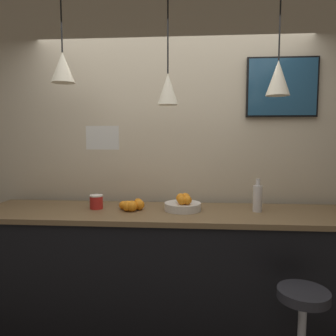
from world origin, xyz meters
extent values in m
cube|color=beige|center=(0.00, 1.19, 1.45)|extent=(8.00, 0.06, 2.90)
cube|color=black|center=(0.00, 0.73, 0.48)|extent=(3.04, 0.67, 0.96)
cube|color=brown|center=(0.00, 0.73, 0.98)|extent=(3.08, 0.71, 0.04)
cylinder|color=#232328|center=(0.88, 0.11, 0.64)|extent=(0.31, 0.31, 0.06)
cylinder|color=beige|center=(0.12, 0.76, 1.04)|extent=(0.30, 0.30, 0.06)
sphere|color=orange|center=(0.12, 0.68, 1.10)|extent=(0.07, 0.07, 0.07)
sphere|color=orange|center=(0.16, 0.69, 1.10)|extent=(0.07, 0.07, 0.07)
sphere|color=orange|center=(0.10, 0.74, 1.11)|extent=(0.08, 0.08, 0.08)
sphere|color=orange|center=(0.14, 0.76, 1.11)|extent=(0.08, 0.08, 0.08)
sphere|color=orange|center=(-0.30, 0.75, 1.04)|extent=(0.08, 0.08, 0.08)
sphere|color=orange|center=(-0.32, 0.71, 1.04)|extent=(0.08, 0.08, 0.08)
sphere|color=orange|center=(-0.33, 0.72, 1.04)|extent=(0.08, 0.08, 0.08)
sphere|color=orange|center=(-0.27, 0.86, 1.04)|extent=(0.07, 0.07, 0.07)
sphere|color=orange|center=(-0.37, 0.75, 1.04)|extent=(0.07, 0.07, 0.07)
sphere|color=orange|center=(-0.32, 0.69, 1.04)|extent=(0.08, 0.08, 0.08)
sphere|color=orange|center=(-0.24, 0.74, 1.05)|extent=(0.09, 0.09, 0.09)
sphere|color=orange|center=(-0.29, 0.71, 1.04)|extent=(0.07, 0.07, 0.07)
sphere|color=orange|center=(-0.29, 0.68, 1.05)|extent=(0.08, 0.08, 0.08)
sphere|color=orange|center=(-0.34, 0.75, 1.04)|extent=(0.07, 0.07, 0.07)
cylinder|color=silver|center=(0.72, 0.76, 1.11)|extent=(0.07, 0.07, 0.21)
cylinder|color=silver|center=(0.72, 0.76, 1.24)|extent=(0.03, 0.03, 0.05)
cylinder|color=red|center=(-0.60, 0.76, 1.06)|extent=(0.11, 0.11, 0.11)
cylinder|color=white|center=(-0.60, 0.76, 1.12)|extent=(0.11, 0.11, 0.01)
cylinder|color=black|center=(-0.84, 0.71, 2.53)|extent=(0.01, 0.01, 0.53)
cone|color=beige|center=(-0.84, 0.71, 2.15)|extent=(0.19, 0.19, 0.24)
sphere|color=#F9EFCC|center=(-0.84, 0.71, 2.05)|extent=(0.04, 0.04, 0.04)
cylinder|color=black|center=(0.00, 0.71, 2.45)|extent=(0.01, 0.01, 0.71)
cone|color=beige|center=(0.00, 0.71, 1.97)|extent=(0.16, 0.16, 0.24)
sphere|color=#F9EFCC|center=(0.00, 0.71, 1.87)|extent=(0.04, 0.04, 0.04)
cylinder|color=black|center=(0.84, 0.71, 2.49)|extent=(0.01, 0.01, 0.62)
cone|color=beige|center=(0.84, 0.71, 2.05)|extent=(0.18, 0.18, 0.26)
sphere|color=#F9EFCC|center=(0.84, 0.71, 1.94)|extent=(0.04, 0.04, 0.04)
cube|color=black|center=(0.98, 1.14, 2.04)|extent=(0.62, 0.04, 0.52)
cube|color=navy|center=(0.98, 1.12, 2.04)|extent=(0.59, 0.01, 0.49)
cube|color=white|center=(-0.45, 0.45, 1.60)|extent=(0.24, 0.01, 0.17)
camera|label=1|loc=(0.21, -1.87, 1.61)|focal=35.00mm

